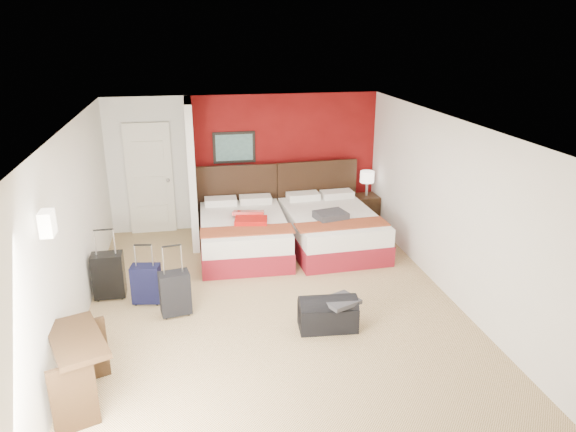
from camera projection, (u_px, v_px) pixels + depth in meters
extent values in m
plane|color=tan|center=(273.00, 304.00, 7.50)|extent=(6.50, 6.50, 0.00)
cube|color=white|center=(245.00, 162.00, 10.10)|extent=(5.00, 0.04, 2.50)
cube|color=white|center=(73.00, 232.00, 6.65)|extent=(0.04, 6.50, 2.50)
cube|color=black|center=(234.00, 147.00, 9.91)|extent=(0.78, 0.03, 0.58)
cube|color=white|center=(47.00, 223.00, 5.07)|extent=(0.12, 0.20, 0.24)
cube|color=maroon|center=(285.00, 161.00, 10.21)|extent=(3.50, 0.04, 2.50)
cube|color=silver|center=(192.00, 173.00, 9.33)|extent=(0.12, 1.20, 2.50)
cube|color=silver|center=(150.00, 179.00, 9.82)|extent=(0.82, 0.06, 2.05)
cube|color=silver|center=(244.00, 235.00, 9.13)|extent=(1.49, 2.09, 0.61)
cube|color=white|center=(331.00, 230.00, 9.36)|extent=(1.57, 2.17, 0.63)
cube|color=red|center=(250.00, 217.00, 8.94)|extent=(0.64, 0.80, 0.09)
cube|color=#3C3D42|center=(331.00, 215.00, 8.94)|extent=(0.58, 0.50, 0.12)
cube|color=#301E10|center=(366.00, 210.00, 10.39)|extent=(0.45, 0.45, 0.60)
cylinder|color=white|center=(367.00, 184.00, 10.21)|extent=(0.35, 0.35, 0.47)
cube|color=black|center=(109.00, 277.00, 7.58)|extent=(0.43, 0.27, 0.64)
cube|color=black|center=(175.00, 295.00, 7.14)|extent=(0.43, 0.31, 0.58)
cube|color=black|center=(147.00, 285.00, 7.45)|extent=(0.42, 0.29, 0.53)
cube|color=black|center=(328.00, 315.00, 6.85)|extent=(0.76, 0.44, 0.37)
cube|color=#3A3A3F|center=(341.00, 301.00, 6.76)|extent=(0.52, 0.49, 0.06)
cube|color=black|center=(81.00, 371.00, 5.41)|extent=(0.76, 1.04, 0.78)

